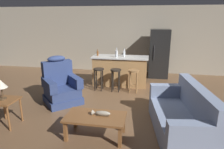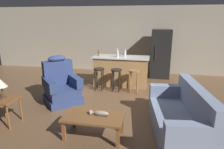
{
  "view_description": "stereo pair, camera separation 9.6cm",
  "coord_description": "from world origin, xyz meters",
  "px_view_note": "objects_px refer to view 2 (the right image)",
  "views": [
    {
      "loc": [
        0.88,
        -4.92,
        2.13
      ],
      "look_at": [
        -0.0,
        -0.1,
        0.75
      ],
      "focal_mm": 32.0,
      "sensor_mm": 36.0,
      "label": 1
    },
    {
      "loc": [
        0.97,
        -4.9,
        2.13
      ],
      "look_at": [
        -0.0,
        -0.1,
        0.75
      ],
      "focal_mm": 32.0,
      "sensor_mm": 36.0,
      "label": 2
    }
  ],
  "objects_px": {
    "bottle_short_amber": "(117,54)",
    "recliner_near_lamp": "(61,86)",
    "fish_figurine": "(99,113)",
    "bar_stool_right": "(134,77)",
    "refrigerator": "(160,54)",
    "bottle_wine_dark": "(125,53)",
    "bottle_tall_green": "(99,53)",
    "coffee_table": "(94,119)",
    "bar_stool_middle": "(116,76)",
    "end_table": "(5,103)",
    "kitchen_island": "(121,71)",
    "table_lamp": "(1,84)",
    "bar_stool_left": "(99,75)",
    "couch": "(181,118)"
  },
  "relations": [
    {
      "from": "bottle_short_amber",
      "to": "recliner_near_lamp",
      "type": "bearing_deg",
      "value": -128.6
    },
    {
      "from": "fish_figurine",
      "to": "bar_stool_right",
      "type": "height_order",
      "value": "bar_stool_right"
    },
    {
      "from": "refrigerator",
      "to": "bottle_wine_dark",
      "type": "height_order",
      "value": "refrigerator"
    },
    {
      "from": "recliner_near_lamp",
      "to": "bottle_tall_green",
      "type": "bearing_deg",
      "value": 118.83
    },
    {
      "from": "bottle_tall_green",
      "to": "coffee_table",
      "type": "bearing_deg",
      "value": -76.6
    },
    {
      "from": "bar_stool_middle",
      "to": "bottle_short_amber",
      "type": "bearing_deg",
      "value": 96.89
    },
    {
      "from": "fish_figurine",
      "to": "recliner_near_lamp",
      "type": "distance_m",
      "value": 1.96
    },
    {
      "from": "end_table",
      "to": "bar_stool_right",
      "type": "xyz_separation_m",
      "value": [
        2.41,
        2.38,
        0.01
      ]
    },
    {
      "from": "end_table",
      "to": "kitchen_island",
      "type": "height_order",
      "value": "kitchen_island"
    },
    {
      "from": "bar_stool_middle",
      "to": "bottle_wine_dark",
      "type": "height_order",
      "value": "bottle_wine_dark"
    },
    {
      "from": "end_table",
      "to": "table_lamp",
      "type": "distance_m",
      "value": 0.41
    },
    {
      "from": "coffee_table",
      "to": "bottle_short_amber",
      "type": "xyz_separation_m",
      "value": [
        -0.08,
        2.95,
        0.7
      ]
    },
    {
      "from": "bottle_short_amber",
      "to": "refrigerator",
      "type": "bearing_deg",
      "value": 44.51
    },
    {
      "from": "fish_figurine",
      "to": "table_lamp",
      "type": "relative_size",
      "value": 0.83
    },
    {
      "from": "end_table",
      "to": "refrigerator",
      "type": "distance_m",
      "value": 5.3
    },
    {
      "from": "fish_figurine",
      "to": "bar_stool_middle",
      "type": "xyz_separation_m",
      "value": [
        -0.12,
        2.42,
        0.01
      ]
    },
    {
      "from": "end_table",
      "to": "coffee_table",
      "type": "bearing_deg",
      "value": -2.51
    },
    {
      "from": "fish_figurine",
      "to": "bottle_wine_dark",
      "type": "relative_size",
      "value": 1.32
    },
    {
      "from": "refrigerator",
      "to": "fish_figurine",
      "type": "bearing_deg",
      "value": -105.6
    },
    {
      "from": "refrigerator",
      "to": "bottle_short_amber",
      "type": "relative_size",
      "value": 5.84
    },
    {
      "from": "fish_figurine",
      "to": "bottle_short_amber",
      "type": "xyz_separation_m",
      "value": [
        -0.18,
        2.9,
        0.6
      ]
    },
    {
      "from": "fish_figurine",
      "to": "end_table",
      "type": "distance_m",
      "value": 2.0
    },
    {
      "from": "coffee_table",
      "to": "recliner_near_lamp",
      "type": "height_order",
      "value": "recliner_near_lamp"
    },
    {
      "from": "recliner_near_lamp",
      "to": "end_table",
      "type": "height_order",
      "value": "recliner_near_lamp"
    },
    {
      "from": "refrigerator",
      "to": "kitchen_island",
      "type": "bearing_deg",
      "value": -136.67
    },
    {
      "from": "bar_stool_left",
      "to": "bottle_tall_green",
      "type": "distance_m",
      "value": 0.88
    },
    {
      "from": "bottle_short_amber",
      "to": "bar_stool_left",
      "type": "bearing_deg",
      "value": -134.03
    },
    {
      "from": "recliner_near_lamp",
      "to": "bottle_wine_dark",
      "type": "xyz_separation_m",
      "value": [
        1.44,
        1.71,
        0.62
      ]
    },
    {
      "from": "bottle_tall_green",
      "to": "refrigerator",
      "type": "bearing_deg",
      "value": 30.1
    },
    {
      "from": "fish_figurine",
      "to": "recliner_near_lamp",
      "type": "height_order",
      "value": "recliner_near_lamp"
    },
    {
      "from": "coffee_table",
      "to": "bottle_wine_dark",
      "type": "xyz_separation_m",
      "value": [
        0.13,
        3.13,
        0.68
      ]
    },
    {
      "from": "coffee_table",
      "to": "bottle_wine_dark",
      "type": "relative_size",
      "value": 4.29
    },
    {
      "from": "couch",
      "to": "bottle_wine_dark",
      "type": "height_order",
      "value": "bottle_wine_dark"
    },
    {
      "from": "end_table",
      "to": "bar_stool_right",
      "type": "bearing_deg",
      "value": 44.61
    },
    {
      "from": "bar_stool_left",
      "to": "end_table",
      "type": "bearing_deg",
      "value": -119.65
    },
    {
      "from": "kitchen_island",
      "to": "bar_stool_middle",
      "type": "height_order",
      "value": "kitchen_island"
    },
    {
      "from": "fish_figurine",
      "to": "bar_stool_middle",
      "type": "bearing_deg",
      "value": 92.92
    },
    {
      "from": "bar_stool_middle",
      "to": "table_lamp",
      "type": "bearing_deg",
      "value": -128.9
    },
    {
      "from": "bar_stool_left",
      "to": "bottle_short_amber",
      "type": "bearing_deg",
      "value": 45.97
    },
    {
      "from": "bar_stool_left",
      "to": "bar_stool_right",
      "type": "distance_m",
      "value": 1.06
    },
    {
      "from": "table_lamp",
      "to": "refrigerator",
      "type": "height_order",
      "value": "refrigerator"
    },
    {
      "from": "table_lamp",
      "to": "kitchen_island",
      "type": "bearing_deg",
      "value": 56.99
    },
    {
      "from": "recliner_near_lamp",
      "to": "bar_stool_left",
      "type": "xyz_separation_m",
      "value": [
        0.75,
        1.04,
        0.05
      ]
    },
    {
      "from": "bar_stool_right",
      "to": "kitchen_island",
      "type": "bearing_deg",
      "value": 127.93
    },
    {
      "from": "bar_stool_middle",
      "to": "bottle_wine_dark",
      "type": "distance_m",
      "value": 0.9
    },
    {
      "from": "end_table",
      "to": "bar_stool_middle",
      "type": "bearing_deg",
      "value": 51.64
    },
    {
      "from": "table_lamp",
      "to": "end_table",
      "type": "bearing_deg",
      "value": -15.58
    },
    {
      "from": "recliner_near_lamp",
      "to": "bottle_tall_green",
      "type": "distance_m",
      "value": 1.89
    },
    {
      "from": "coffee_table",
      "to": "table_lamp",
      "type": "xyz_separation_m",
      "value": [
        -1.94,
        0.09,
        0.5
      ]
    },
    {
      "from": "table_lamp",
      "to": "bottle_short_amber",
      "type": "xyz_separation_m",
      "value": [
        1.85,
        2.85,
        0.2
      ]
    }
  ]
}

